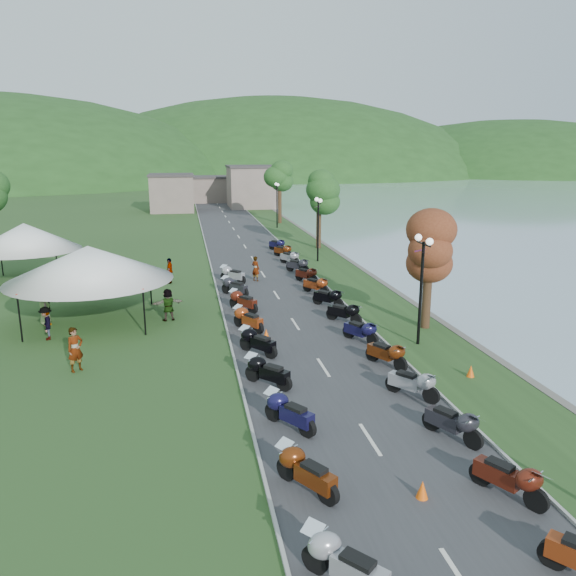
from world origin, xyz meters
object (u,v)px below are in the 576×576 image
vendor_tent_main (91,284)px  pedestrian_b (125,283)px  pedestrian_c (48,340)px  pedestrian_a (77,371)px

vendor_tent_main → pedestrian_b: bearing=84.7°
pedestrian_c → pedestrian_b: bearing=152.2°
pedestrian_a → pedestrian_c: 4.78m
pedestrian_a → pedestrian_c: (-2.06, 4.31, 0.00)m
pedestrian_b → pedestrian_c: pedestrian_b is taller
vendor_tent_main → pedestrian_b: (0.78, 8.51, -2.00)m
vendor_tent_main → pedestrian_a: vendor_tent_main is taller
pedestrian_a → pedestrian_c: pedestrian_a is taller
pedestrian_a → pedestrian_b: bearing=48.5°
pedestrian_b → pedestrian_c: bearing=100.1°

